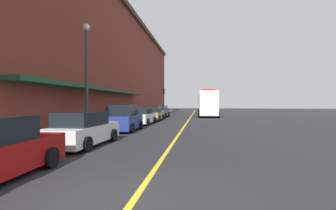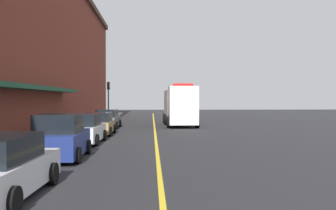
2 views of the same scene
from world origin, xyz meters
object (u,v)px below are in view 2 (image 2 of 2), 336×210
parked_car_3 (84,129)px  parked_car_5 (108,119)px  parked_car_4 (99,124)px  traffic_light_near (108,93)px  parked_car_2 (60,138)px  box_truck (179,106)px

parked_car_3 → parked_car_5: size_ratio=0.90×
parked_car_4 → traffic_light_near: bearing=4.8°
parked_car_2 → parked_car_3: size_ratio=0.95×
traffic_light_near → parked_car_2: bearing=-87.5°
parked_car_4 → box_truck: box_truck is taller
parked_car_2 → box_truck: bearing=-19.1°
traffic_light_near → parked_car_5: bearing=-83.9°
traffic_light_near → parked_car_3: bearing=-86.9°
parked_car_2 → traffic_light_near: bearing=1.7°
parked_car_4 → parked_car_5: (-0.10, 5.93, 0.02)m
parked_car_2 → box_truck: (6.38, 19.37, 0.93)m
box_truck → traffic_light_near: 12.05m
parked_car_3 → traffic_light_near: (-1.25, 23.20, 2.37)m
parked_car_3 → parked_car_4: parked_car_3 is taller
box_truck → traffic_light_near: bearing=-141.5°
parked_car_2 → parked_car_5: bearing=-1.1°
parked_car_3 → parked_car_5: (0.07, 10.88, -0.03)m
parked_car_4 → parked_car_5: 5.93m
parked_car_5 → parked_car_3: bearing=-179.3°
parked_car_3 → parked_car_4: size_ratio=1.04×
parked_car_3 → traffic_light_near: size_ratio=1.01×
parked_car_2 → traffic_light_near: (-1.26, 28.59, 2.29)m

